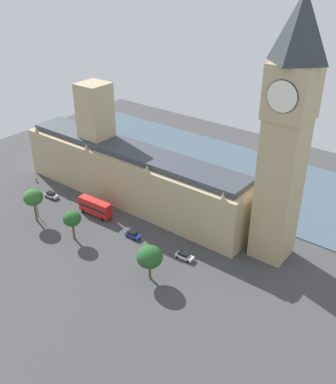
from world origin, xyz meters
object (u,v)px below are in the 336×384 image
object	(u,v)px
clock_tower	(286,134)
car_silver_by_river_gate	(51,195)
plane_tree_under_trees	(150,257)
double_decker_bus_kerbside	(95,207)
plane_tree_midblock	(33,198)
pedestrian_trailing	(100,209)
pedestrian_far_end	(36,179)
car_blue_opposite_hall	(133,234)
car_white_corner	(184,256)
plane_tree_near_tower	(72,219)
parliament_building	(128,171)
street_lamp_leading	(36,202)

from	to	relation	value
clock_tower	car_silver_by_river_gate	bearing A→B (deg)	-76.45
car_silver_by_river_gate	plane_tree_under_trees	size ratio (longest dim) A/B	0.54
double_decker_bus_kerbside	plane_tree_midblock	size ratio (longest dim) A/B	1.10
clock_tower	double_decker_bus_kerbside	xyz separation A→B (m)	(14.25, -46.85, -28.82)
pedestrian_trailing	plane_tree_midblock	distance (m)	18.82
pedestrian_far_end	plane_tree_midblock	distance (m)	25.17
car_blue_opposite_hall	car_white_corner	distance (m)	15.92
plane_tree_midblock	plane_tree_under_trees	bearing A→B (deg)	91.15
car_white_corner	pedestrian_trailing	xyz separation A→B (m)	(-3.06, -32.24, -0.15)
plane_tree_near_tower	pedestrian_trailing	bearing A→B (deg)	-160.90
parliament_building	plane_tree_midblock	bearing A→B (deg)	-23.90
street_lamp_leading	clock_tower	bearing A→B (deg)	112.89
plane_tree_near_tower	double_decker_bus_kerbside	bearing A→B (deg)	-160.23
parliament_building	car_white_corner	size ratio (longest dim) A/B	16.32
plane_tree_midblock	car_blue_opposite_hall	bearing A→B (deg)	111.75
car_white_corner	plane_tree_near_tower	bearing A→B (deg)	-71.42
double_decker_bus_kerbside	plane_tree_midblock	world-z (taller)	plane_tree_midblock
double_decker_bus_kerbside	pedestrian_far_end	size ratio (longest dim) A/B	6.30
car_blue_opposite_hall	car_silver_by_river_gate	bearing A→B (deg)	-90.80
clock_tower	pedestrian_far_end	size ratio (longest dim) A/B	36.03
plane_tree_near_tower	plane_tree_under_trees	bearing A→B (deg)	90.40
clock_tower	plane_tree_midblock	xyz separation A→B (m)	(26.39, -57.48, -24.10)
parliament_building	plane_tree_under_trees	distance (m)	38.25
car_white_corner	street_lamp_leading	xyz separation A→B (m)	(9.93, -43.56, 3.89)
car_blue_opposite_hall	plane_tree_near_tower	bearing A→B (deg)	-49.76
plane_tree_under_trees	street_lamp_leading	distance (m)	41.75
plane_tree_under_trees	street_lamp_leading	world-z (taller)	plane_tree_under_trees
plane_tree_midblock	pedestrian_trailing	bearing A→B (deg)	145.59
plane_tree_under_trees	plane_tree_midblock	bearing A→B (deg)	-88.85
car_silver_by_river_gate	plane_tree_under_trees	world-z (taller)	plane_tree_under_trees
pedestrian_far_end	plane_tree_near_tower	bearing A→B (deg)	146.55
double_decker_bus_kerbside	plane_tree_near_tower	xyz separation A→B (m)	(11.51, 4.14, 3.49)
plane_tree_near_tower	street_lamp_leading	world-z (taller)	plane_tree_near_tower
parliament_building	car_silver_by_river_gate	bearing A→B (deg)	-51.55
double_decker_bus_kerbside	street_lamp_leading	world-z (taller)	street_lamp_leading
pedestrian_far_end	plane_tree_near_tower	xyz separation A→B (m)	(13.91, 34.23, 5.36)
plane_tree_under_trees	plane_tree_midblock	world-z (taller)	plane_tree_midblock
clock_tower	plane_tree_near_tower	bearing A→B (deg)	-58.91
pedestrian_far_end	street_lamp_leading	bearing A→B (deg)	132.98
parliament_building	pedestrian_far_end	distance (m)	33.69
pedestrian_far_end	plane_tree_midblock	size ratio (longest dim) A/B	0.17
clock_tower	car_silver_by_river_gate	size ratio (longest dim) A/B	13.04
car_blue_opposite_hall	plane_tree_near_tower	size ratio (longest dim) A/B	0.54
plane_tree_midblock	car_silver_by_river_gate	bearing A→B (deg)	-146.24
car_silver_by_river_gate	pedestrian_trailing	xyz separation A→B (m)	(-3.74, 17.17, -0.15)
car_blue_opposite_hall	plane_tree_midblock	bearing A→B (deg)	-68.54
double_decker_bus_kerbside	parliament_building	bearing A→B (deg)	174.28
double_decker_bus_kerbside	plane_tree_under_trees	bearing A→B (deg)	66.25
clock_tower	car_blue_opposite_hall	xyz separation A→B (m)	(15.89, -31.17, -30.56)
double_decker_bus_kerbside	pedestrian_trailing	xyz separation A→B (m)	(-2.39, -0.68, -1.89)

